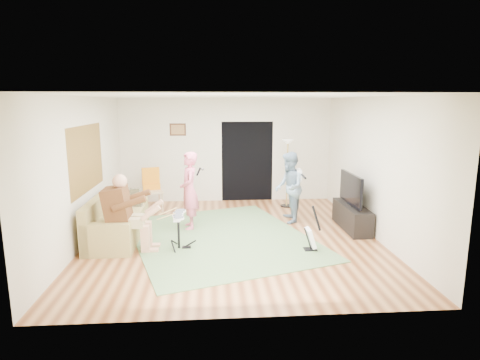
% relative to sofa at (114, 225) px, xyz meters
% --- Properties ---
extents(floor, '(6.00, 6.00, 0.00)m').
position_rel_sofa_xyz_m(floor, '(2.29, -0.08, -0.28)').
color(floor, brown).
rests_on(floor, ground).
extents(walls, '(5.50, 6.00, 2.70)m').
position_rel_sofa_xyz_m(walls, '(2.29, -0.08, 1.07)').
color(walls, beige).
rests_on(walls, floor).
extents(ceiling, '(6.00, 6.00, 0.00)m').
position_rel_sofa_xyz_m(ceiling, '(2.29, -0.08, 2.42)').
color(ceiling, white).
rests_on(ceiling, walls).
extents(window_blinds, '(0.00, 2.05, 2.05)m').
position_rel_sofa_xyz_m(window_blinds, '(-0.45, 0.12, 1.27)').
color(window_blinds, olive).
rests_on(window_blinds, walls).
extents(doorway, '(2.10, 0.00, 2.10)m').
position_rel_sofa_xyz_m(doorway, '(2.84, 2.91, 0.77)').
color(doorway, black).
rests_on(doorway, walls).
extents(picture_frame, '(0.42, 0.03, 0.32)m').
position_rel_sofa_xyz_m(picture_frame, '(1.04, 2.91, 1.62)').
color(picture_frame, '#3F2314').
rests_on(picture_frame, walls).
extents(area_rug, '(4.22, 4.70, 0.02)m').
position_rel_sofa_xyz_m(area_rug, '(2.05, -0.10, -0.27)').
color(area_rug, '#547648').
rests_on(area_rug, floor).
extents(sofa, '(0.85, 2.06, 0.83)m').
position_rel_sofa_xyz_m(sofa, '(0.00, 0.00, 0.00)').
color(sofa, '#9B8A4D').
rests_on(sofa, floor).
extents(drummer, '(0.90, 0.50, 1.38)m').
position_rel_sofa_xyz_m(drummer, '(0.42, -0.65, 0.26)').
color(drummer, '#5A3419').
rests_on(drummer, sofa).
extents(drum_kit, '(0.36, 0.65, 0.67)m').
position_rel_sofa_xyz_m(drum_kit, '(1.29, -0.65, 0.02)').
color(drum_kit, black).
rests_on(drum_kit, floor).
extents(singer, '(0.45, 0.63, 1.60)m').
position_rel_sofa_xyz_m(singer, '(1.43, 0.55, 0.53)').
color(singer, '#E66484').
rests_on(singer, floor).
extents(microphone, '(0.06, 0.06, 0.24)m').
position_rel_sofa_xyz_m(microphone, '(1.63, 0.55, 0.92)').
color(microphone, black).
rests_on(microphone, singer).
extents(guitarist, '(0.64, 0.79, 1.55)m').
position_rel_sofa_xyz_m(guitarist, '(3.57, 0.86, 0.50)').
color(guitarist, slate).
rests_on(guitarist, floor).
extents(guitar_held, '(0.15, 0.61, 0.26)m').
position_rel_sofa_xyz_m(guitar_held, '(3.77, 0.86, 0.77)').
color(guitar_held, white).
rests_on(guitar_held, guitarist).
extents(guitar_spare, '(0.30, 0.26, 0.82)m').
position_rel_sofa_xyz_m(guitar_spare, '(3.64, -0.90, -0.04)').
color(guitar_spare, black).
rests_on(guitar_spare, floor).
extents(torchiere_lamp, '(0.30, 0.30, 1.69)m').
position_rel_sofa_xyz_m(torchiere_lamp, '(3.78, 2.18, 0.88)').
color(torchiere_lamp, black).
rests_on(torchiere_lamp, floor).
extents(dining_chair, '(0.55, 0.58, 1.03)m').
position_rel_sofa_xyz_m(dining_chair, '(0.48, 2.03, 0.09)').
color(dining_chair, tan).
rests_on(dining_chair, floor).
extents(tv_cabinet, '(0.40, 1.40, 0.50)m').
position_rel_sofa_xyz_m(tv_cabinet, '(4.79, 0.28, -0.03)').
color(tv_cabinet, black).
rests_on(tv_cabinet, floor).
extents(television, '(0.06, 1.18, 0.62)m').
position_rel_sofa_xyz_m(television, '(4.74, 0.28, 0.57)').
color(television, black).
rests_on(television, tv_cabinet).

